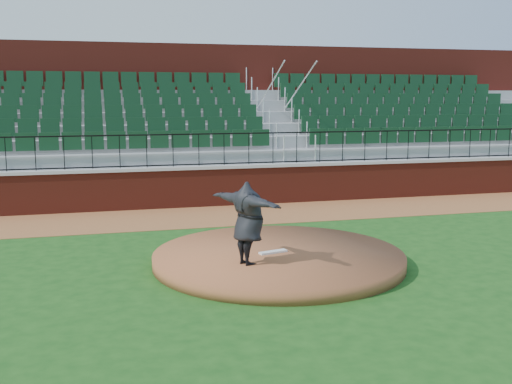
# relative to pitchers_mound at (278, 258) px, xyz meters

# --- Properties ---
(ground) EXTENTS (90.00, 90.00, 0.00)m
(ground) POSITION_rel_pitchers_mound_xyz_m (-0.09, -0.00, -0.12)
(ground) COLOR #174513
(ground) RESTS_ON ground
(warning_track) EXTENTS (34.00, 3.20, 0.01)m
(warning_track) POSITION_rel_pitchers_mound_xyz_m (-0.09, 5.40, -0.12)
(warning_track) COLOR brown
(warning_track) RESTS_ON ground
(field_wall) EXTENTS (34.00, 0.35, 1.20)m
(field_wall) POSITION_rel_pitchers_mound_xyz_m (-0.09, 7.00, 0.47)
(field_wall) COLOR maroon
(field_wall) RESTS_ON ground
(wall_cap) EXTENTS (34.00, 0.45, 0.10)m
(wall_cap) POSITION_rel_pitchers_mound_xyz_m (-0.09, 7.00, 1.12)
(wall_cap) COLOR #B7B7B7
(wall_cap) RESTS_ON field_wall
(wall_railing) EXTENTS (34.00, 0.05, 1.00)m
(wall_railing) POSITION_rel_pitchers_mound_xyz_m (-0.09, 7.00, 1.67)
(wall_railing) COLOR black
(wall_railing) RESTS_ON wall_cap
(seating_stands) EXTENTS (34.00, 5.10, 4.60)m
(seating_stands) POSITION_rel_pitchers_mound_xyz_m (-0.09, 9.72, 2.18)
(seating_stands) COLOR gray
(seating_stands) RESTS_ON ground
(concourse_wall) EXTENTS (34.00, 0.50, 5.50)m
(concourse_wall) POSITION_rel_pitchers_mound_xyz_m (-0.09, 12.52, 2.62)
(concourse_wall) COLOR maroon
(concourse_wall) RESTS_ON ground
(pitchers_mound) EXTENTS (5.25, 5.25, 0.25)m
(pitchers_mound) POSITION_rel_pitchers_mound_xyz_m (0.00, 0.00, 0.00)
(pitchers_mound) COLOR brown
(pitchers_mound) RESTS_ON ground
(pitching_rubber) EXTENTS (0.63, 0.30, 0.04)m
(pitching_rubber) POSITION_rel_pitchers_mound_xyz_m (-0.13, -0.03, 0.15)
(pitching_rubber) COLOR silver
(pitching_rubber) RESTS_ON pitchers_mound
(pitcher) EXTENTS (1.34, 2.04, 1.63)m
(pitcher) POSITION_rel_pitchers_mound_xyz_m (-0.84, -0.71, 0.94)
(pitcher) COLOR black
(pitcher) RESTS_ON pitchers_mound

